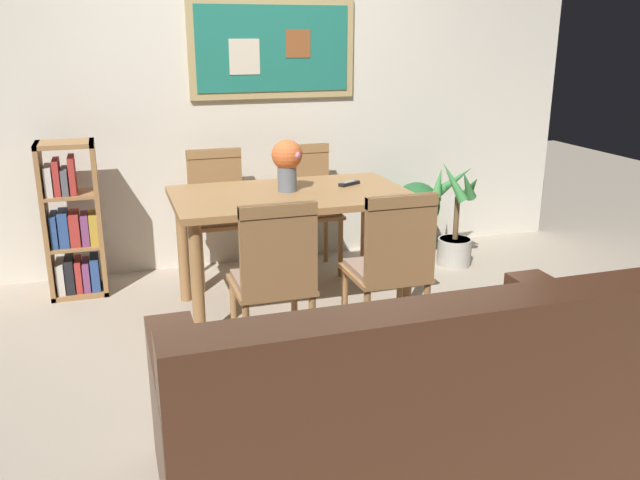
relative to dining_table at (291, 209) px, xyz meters
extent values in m
plane|color=tan|center=(-0.05, -0.60, -0.65)|extent=(12.00, 12.00, 0.00)
cube|color=silver|center=(-0.05, 1.05, 0.65)|extent=(5.20, 0.10, 2.60)
cube|color=tan|center=(0.15, 0.99, 0.92)|extent=(1.21, 0.02, 0.69)
cube|color=#1E7260|center=(0.15, 0.97, 0.92)|extent=(1.11, 0.01, 0.59)
cube|color=beige|center=(-0.06, 0.97, 0.87)|extent=(0.22, 0.00, 0.24)
cube|color=brown|center=(0.33, 0.97, 0.96)|extent=(0.18, 0.00, 0.19)
cube|color=#9E7042|center=(0.00, 0.00, 0.09)|extent=(1.42, 0.84, 0.04)
cylinder|color=#9E7042|center=(-0.63, -0.34, -0.29)|extent=(0.07, 0.07, 0.72)
cylinder|color=#9E7042|center=(0.63, -0.34, -0.29)|extent=(0.07, 0.07, 0.72)
cylinder|color=#9E7042|center=(-0.63, 0.34, -0.29)|extent=(0.07, 0.07, 0.72)
cylinder|color=#9E7042|center=(0.63, 0.34, -0.29)|extent=(0.07, 0.07, 0.72)
cube|color=#9E7042|center=(0.34, -0.68, -0.21)|extent=(0.40, 0.40, 0.03)
cube|color=#997A66|center=(0.34, -0.68, -0.19)|extent=(0.36, 0.36, 0.03)
cylinder|color=#9E7042|center=(0.17, -0.85, -0.44)|extent=(0.04, 0.04, 0.42)
cylinder|color=#9E7042|center=(0.51, -0.85, -0.44)|extent=(0.04, 0.04, 0.42)
cylinder|color=#9E7042|center=(0.17, -0.51, -0.44)|extent=(0.04, 0.04, 0.42)
cylinder|color=#9E7042|center=(0.51, -0.51, -0.44)|extent=(0.04, 0.04, 0.42)
cube|color=#9E7042|center=(0.34, -0.86, 0.03)|extent=(0.38, 0.04, 0.46)
cube|color=#9E7042|center=(0.34, -0.86, 0.23)|extent=(0.38, 0.05, 0.06)
cube|color=#9E7042|center=(0.32, 0.63, -0.21)|extent=(0.40, 0.40, 0.03)
cube|color=#997A66|center=(0.32, 0.63, -0.19)|extent=(0.36, 0.36, 0.03)
cylinder|color=#9E7042|center=(0.49, 0.80, -0.44)|extent=(0.04, 0.04, 0.42)
cylinder|color=#9E7042|center=(0.15, 0.80, -0.44)|extent=(0.04, 0.04, 0.42)
cylinder|color=#9E7042|center=(0.49, 0.46, -0.44)|extent=(0.04, 0.04, 0.42)
cylinder|color=#9E7042|center=(0.15, 0.46, -0.44)|extent=(0.04, 0.04, 0.42)
cube|color=#9E7042|center=(0.32, 0.81, 0.03)|extent=(0.38, 0.04, 0.46)
cube|color=#9E7042|center=(0.32, 0.81, 0.23)|extent=(0.38, 0.05, 0.06)
cube|color=#9E7042|center=(-0.34, 0.62, -0.21)|extent=(0.40, 0.40, 0.03)
cube|color=#997A66|center=(-0.34, 0.62, -0.19)|extent=(0.36, 0.36, 0.03)
cylinder|color=#9E7042|center=(-0.17, 0.79, -0.44)|extent=(0.04, 0.04, 0.42)
cylinder|color=#9E7042|center=(-0.51, 0.79, -0.44)|extent=(0.04, 0.04, 0.42)
cylinder|color=#9E7042|center=(-0.17, 0.45, -0.44)|extent=(0.04, 0.04, 0.42)
cylinder|color=#9E7042|center=(-0.51, 0.45, -0.44)|extent=(0.04, 0.04, 0.42)
cube|color=#9E7042|center=(-0.34, 0.80, 0.03)|extent=(0.38, 0.04, 0.46)
cube|color=#9E7042|center=(-0.34, 0.80, 0.23)|extent=(0.38, 0.05, 0.06)
cube|color=#9E7042|center=(-0.29, -0.66, -0.21)|extent=(0.40, 0.40, 0.03)
cube|color=#997A66|center=(-0.29, -0.66, -0.19)|extent=(0.36, 0.36, 0.03)
cylinder|color=#9E7042|center=(-0.46, -0.83, -0.44)|extent=(0.04, 0.04, 0.42)
cylinder|color=#9E7042|center=(-0.12, -0.83, -0.44)|extent=(0.04, 0.04, 0.42)
cylinder|color=#9E7042|center=(-0.46, -0.49, -0.44)|extent=(0.04, 0.04, 0.42)
cylinder|color=#9E7042|center=(-0.12, -0.49, -0.44)|extent=(0.04, 0.04, 0.42)
cube|color=#9E7042|center=(-0.29, -0.84, 0.03)|extent=(0.38, 0.04, 0.46)
cube|color=#9E7042|center=(-0.29, -0.84, 0.23)|extent=(0.38, 0.05, 0.06)
cube|color=#472819|center=(-0.06, -1.70, -0.45)|extent=(1.80, 0.84, 0.40)
cube|color=#472819|center=(-0.06, -2.02, -0.03)|extent=(1.80, 0.20, 0.44)
cube|color=#472819|center=(-0.87, -1.70, -0.14)|extent=(0.18, 0.80, 0.22)
cube|color=#472819|center=(0.75, -1.70, -0.14)|extent=(0.18, 0.80, 0.22)
cube|color=#334C72|center=(-0.51, -1.88, -0.09)|extent=(0.32, 0.16, 0.33)
cube|color=#334C72|center=(-0.06, -1.88, -0.09)|extent=(0.32, 0.16, 0.33)
cube|color=#334C72|center=(0.39, -1.88, -0.09)|extent=(0.32, 0.16, 0.33)
cube|color=#9E7042|center=(-1.46, 0.69, -0.14)|extent=(0.03, 0.28, 1.02)
cube|color=#9E7042|center=(-1.13, 0.69, -0.14)|extent=(0.03, 0.28, 1.02)
cube|color=#9E7042|center=(-1.29, 0.69, -0.64)|extent=(0.36, 0.28, 0.03)
cube|color=#9E7042|center=(-1.29, 0.69, 0.36)|extent=(0.36, 0.28, 0.03)
cube|color=#9E7042|center=(-1.29, 0.69, -0.31)|extent=(0.30, 0.28, 0.02)
cube|color=#9E7042|center=(-1.29, 0.69, 0.03)|extent=(0.30, 0.28, 0.02)
cube|color=beige|center=(-1.41, 0.69, -0.52)|extent=(0.05, 0.22, 0.21)
cube|color=black|center=(-1.35, 0.69, -0.51)|extent=(0.06, 0.22, 0.22)
cube|color=#B2332D|center=(-1.29, 0.69, -0.52)|extent=(0.04, 0.22, 0.21)
cube|color=#7F3F72|center=(-1.25, 0.69, -0.53)|extent=(0.04, 0.22, 0.19)
cube|color=#2D4C8C|center=(-1.19, 0.69, -0.51)|extent=(0.05, 0.22, 0.22)
cube|color=#2D4C8C|center=(-1.41, 0.69, -0.19)|extent=(0.04, 0.22, 0.21)
cube|color=#2D4C8C|center=(-1.35, 0.69, -0.19)|extent=(0.06, 0.22, 0.22)
cube|color=#B2332D|center=(-1.29, 0.69, -0.20)|extent=(0.06, 0.22, 0.21)
cube|color=#7F3F72|center=(-1.22, 0.69, -0.20)|extent=(0.05, 0.22, 0.19)
cube|color=gold|center=(-1.16, 0.69, -0.20)|extent=(0.06, 0.22, 0.19)
cube|color=beige|center=(-1.41, 0.69, 0.13)|extent=(0.05, 0.22, 0.19)
cube|color=#B2332D|center=(-1.36, 0.69, 0.15)|extent=(0.04, 0.22, 0.22)
cube|color=#595960|center=(-1.31, 0.69, 0.12)|extent=(0.04, 0.22, 0.16)
cube|color=#B2332D|center=(-1.26, 0.69, 0.16)|extent=(0.04, 0.22, 0.24)
cylinder|color=#4C4742|center=(1.20, 0.72, -0.52)|extent=(0.26, 0.26, 0.26)
cylinder|color=#332319|center=(1.20, 0.72, -0.40)|extent=(0.23, 0.23, 0.02)
sphere|color=#235B2D|center=(1.20, 0.72, -0.25)|extent=(0.36, 0.36, 0.36)
cylinder|color=#235B2D|center=(1.25, 0.58, -0.49)|extent=(0.03, 0.03, 0.27)
cylinder|color=#235B2D|center=(1.32, 0.80, -0.47)|extent=(0.03, 0.03, 0.23)
cylinder|color=#B2ADA3|center=(1.39, 0.44, -0.55)|extent=(0.25, 0.25, 0.20)
cylinder|color=#332319|center=(1.39, 0.44, -0.46)|extent=(0.23, 0.23, 0.02)
cylinder|color=brown|center=(1.39, 0.44, -0.29)|extent=(0.04, 0.04, 0.32)
cone|color=#387F3D|center=(1.50, 0.42, -0.05)|extent=(0.12, 0.24, 0.21)
cone|color=#387F3D|center=(1.44, 0.58, -0.03)|extent=(0.30, 0.17, 0.25)
cone|color=#387F3D|center=(1.27, 0.52, -0.03)|extent=(0.23, 0.28, 0.24)
cone|color=#387F3D|center=(1.31, 0.37, 0.01)|extent=(0.21, 0.23, 0.31)
cone|color=#387F3D|center=(1.43, 0.37, -0.02)|extent=(0.21, 0.16, 0.25)
cylinder|color=slate|center=(-0.01, 0.04, 0.19)|extent=(0.12, 0.12, 0.16)
sphere|color=#D86633|center=(-0.01, 0.04, 0.33)|extent=(0.18, 0.18, 0.18)
sphere|color=pink|center=(-0.05, 0.11, 0.35)|extent=(0.07, 0.07, 0.07)
sphere|color=pink|center=(0.03, -0.02, 0.33)|extent=(0.05, 0.05, 0.05)
sphere|color=#D86633|center=(0.06, 0.06, 0.34)|extent=(0.07, 0.07, 0.07)
cube|color=black|center=(0.41, 0.08, 0.12)|extent=(0.16, 0.11, 0.02)
cube|color=gray|center=(0.41, 0.08, 0.13)|extent=(0.10, 0.07, 0.00)
camera|label=1|loc=(-1.02, -3.79, 1.02)|focal=37.28mm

